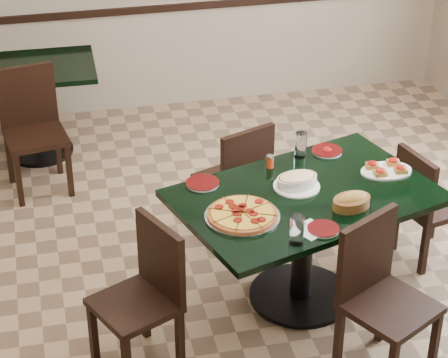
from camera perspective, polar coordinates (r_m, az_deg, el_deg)
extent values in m
plane|color=#947655|center=(5.59, 1.08, -6.82)|extent=(5.50, 5.50, 0.00)
cube|color=black|center=(7.56, -3.92, 11.06)|extent=(5.00, 0.03, 0.06)
cube|color=black|center=(5.08, 5.34, -1.16)|extent=(1.69, 1.34, 0.04)
cylinder|color=black|center=(5.29, 5.15, -4.63)|extent=(0.13, 0.13, 0.71)
cylinder|color=black|center=(5.49, 4.99, -7.55)|extent=(0.63, 0.63, 0.03)
cube|color=black|center=(6.92, -12.53, 7.05)|extent=(1.00, 0.73, 0.04)
cylinder|color=black|center=(7.07, -12.19, 4.26)|extent=(0.11, 0.11, 0.71)
cylinder|color=black|center=(7.22, -11.91, 1.83)|extent=(0.53, 0.53, 0.03)
cube|color=black|center=(5.87, 0.50, -0.09)|extent=(0.52, 0.52, 0.04)
cube|color=black|center=(5.62, 1.55, 1.21)|extent=(0.39, 0.18, 0.43)
cube|color=black|center=(6.18, 0.88, -0.71)|extent=(0.05, 0.05, 0.39)
cube|color=black|center=(5.94, 2.77, -2.09)|extent=(0.05, 0.05, 0.39)
cube|color=black|center=(6.02, -1.77, -1.64)|extent=(0.05, 0.05, 0.39)
cube|color=black|center=(5.78, 0.06, -3.11)|extent=(0.05, 0.05, 0.39)
cube|color=black|center=(4.77, 10.82, -8.27)|extent=(0.58, 0.58, 0.04)
cube|color=black|center=(4.72, 9.28, -4.85)|extent=(0.39, 0.24, 0.46)
cube|color=black|center=(4.88, 7.50, -10.34)|extent=(0.05, 0.05, 0.42)
cube|color=black|center=(4.96, 13.58, -10.36)|extent=(0.05, 0.05, 0.42)
cube|color=black|center=(5.11, 10.26, -8.49)|extent=(0.05, 0.05, 0.42)
cube|color=black|center=(5.79, 13.43, -1.78)|extent=(0.45, 0.45, 0.04)
cube|color=black|center=(5.59, 12.37, -0.28)|extent=(0.13, 0.37, 0.40)
cube|color=black|center=(5.71, 12.94, -4.58)|extent=(0.05, 0.05, 0.36)
cube|color=black|center=(6.08, 13.46, -2.33)|extent=(0.05, 0.05, 0.36)
cube|color=black|center=(5.91, 11.10, -3.07)|extent=(0.05, 0.05, 0.36)
cube|color=black|center=(4.77, -5.87, -8.21)|extent=(0.54, 0.54, 0.04)
cube|color=black|center=(4.71, -4.16, -5.12)|extent=(0.21, 0.38, 0.43)
cube|color=black|center=(4.96, -8.53, -9.92)|extent=(0.05, 0.05, 0.39)
cube|color=black|center=(5.09, -5.17, -8.45)|extent=(0.05, 0.05, 0.39)
cube|color=black|center=(4.87, -2.89, -10.46)|extent=(0.05, 0.05, 0.39)
cube|color=black|center=(6.51, -12.20, 2.72)|extent=(0.49, 0.49, 0.04)
cube|color=black|center=(6.57, -12.78, 5.37)|extent=(0.43, 0.11, 0.46)
cube|color=black|center=(6.43, -13.25, -0.10)|extent=(0.05, 0.05, 0.42)
cube|color=black|center=(6.75, -13.84, 1.36)|extent=(0.05, 0.05, 0.42)
cube|color=black|center=(6.48, -10.07, 0.53)|extent=(0.05, 0.05, 0.42)
cube|color=black|center=(6.80, -10.80, 1.94)|extent=(0.05, 0.05, 0.42)
cube|color=black|center=(7.38, -14.22, 3.92)|extent=(0.04, 0.04, 0.43)
cube|color=black|center=(7.03, -14.01, 2.61)|extent=(0.04, 0.04, 0.43)
cylinder|color=silver|center=(4.84, 1.20, -2.44)|extent=(0.42, 0.42, 0.01)
cylinder|color=brown|center=(4.83, 1.20, -2.32)|extent=(0.39, 0.39, 0.02)
cylinder|color=gold|center=(4.82, 1.20, -2.21)|extent=(0.35, 0.35, 0.01)
cylinder|color=white|center=(5.13, 4.76, -0.48)|extent=(0.28, 0.28, 0.01)
ellipsoid|color=beige|center=(5.10, 4.79, 0.14)|extent=(0.24, 0.18, 0.04)
ellipsoid|color=#A97C2F|center=(4.95, 8.34, -1.29)|extent=(0.22, 0.14, 0.08)
cylinder|color=white|center=(4.76, 6.51, -3.27)|extent=(0.17, 0.17, 0.01)
cylinder|color=#3E0405|center=(4.75, 6.52, -3.20)|extent=(0.18, 0.18, 0.00)
cylinder|color=white|center=(5.53, 6.74, 1.83)|extent=(0.19, 0.19, 0.01)
cylinder|color=#3E0405|center=(5.53, 6.74, 1.89)|extent=(0.19, 0.19, 0.00)
ellipsoid|color=#A70D08|center=(5.53, 6.74, 1.92)|extent=(0.06, 0.06, 0.03)
cylinder|color=white|center=(5.14, -1.41, -0.28)|extent=(0.20, 0.20, 0.01)
cylinder|color=#3E0405|center=(5.14, -1.41, -0.22)|extent=(0.20, 0.20, 0.00)
cube|color=white|center=(4.75, 5.70, -3.31)|extent=(0.21, 0.21, 0.00)
cube|color=silver|center=(4.76, 5.93, -3.24)|extent=(0.08, 0.14, 0.00)
cylinder|color=silver|center=(5.42, 5.02, 2.22)|extent=(0.08, 0.08, 0.16)
cylinder|color=silver|center=(4.59, 4.78, -3.35)|extent=(0.08, 0.08, 0.16)
cylinder|color=#C03F14|center=(5.31, 3.02, 1.11)|extent=(0.05, 0.05, 0.07)
cylinder|color=silver|center=(5.29, 3.03, 1.48)|extent=(0.05, 0.05, 0.01)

